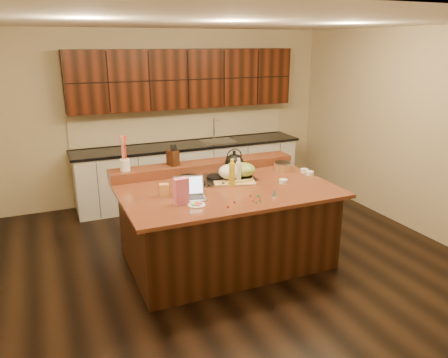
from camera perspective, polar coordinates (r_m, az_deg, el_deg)
name	(u,v)px	position (r m, az deg, el deg)	size (l,w,h in m)	color
room	(226,150)	(4.86, 0.23, 3.77)	(5.52, 5.02, 2.72)	black
island	(226,224)	(5.14, 0.22, -5.86)	(2.40, 1.60, 0.92)	black
back_ledge	(204,166)	(5.58, -2.62, 1.65)	(2.40, 0.30, 0.12)	black
cooktop	(216,178)	(5.24, -1.07, 0.08)	(0.92, 0.52, 0.05)	gray
back_counter	(188,141)	(7.08, -4.71, 5.03)	(3.70, 0.66, 2.40)	silver
kettle	(234,162)	(5.43, 1.33, 2.19)	(0.23, 0.23, 0.21)	black
green_bowl	(243,170)	(5.21, 2.52, 1.23)	(0.29, 0.29, 0.16)	olive
laptop	(190,192)	(4.64, -4.49, -1.75)	(0.36, 0.31, 0.22)	#B7B7BC
oil_bottle	(232,175)	(4.97, 1.06, 0.56)	(0.07, 0.07, 0.27)	gold
vinegar_bottle	(239,173)	(5.09, 1.92, 0.83)	(0.06, 0.06, 0.25)	silver
wooden_tray	(231,174)	(5.17, 0.93, 0.68)	(0.56, 0.48, 0.19)	tan
ramekin_a	(283,181)	(5.15, 7.75, -0.29)	(0.10, 0.10, 0.04)	white
ramekin_b	(304,171)	(5.63, 10.45, 1.09)	(0.10, 0.10, 0.04)	white
ramekin_c	(310,173)	(5.53, 11.13, 0.77)	(0.10, 0.10, 0.04)	white
strainer_bowl	(283,167)	(5.66, 7.70, 1.55)	(0.24, 0.24, 0.09)	#996B3F
kitchen_timer	(274,192)	(4.72, 6.60, -1.76)	(0.08, 0.08, 0.07)	silver
pink_bag	(181,191)	(4.44, -5.60, -1.61)	(0.15, 0.08, 0.28)	#DD688C
candy_plate	(197,205)	(4.43, -3.61, -3.40)	(0.18, 0.18, 0.01)	white
package_box	(164,190)	(4.72, -7.84, -1.44)	(0.10, 0.07, 0.13)	gold
utensil_crock	(125,165)	(5.30, -12.81, 1.80)	(0.12, 0.12, 0.14)	white
knife_block	(173,158)	(5.42, -6.70, 2.76)	(0.10, 0.16, 0.19)	black
gumdrop_0	(250,195)	(4.69, 3.45, -2.15)	(0.02, 0.02, 0.02)	red
gumdrop_1	(259,197)	(4.66, 4.61, -2.31)	(0.02, 0.02, 0.02)	#198C26
gumdrop_2	(234,202)	(4.49, 1.37, -3.02)	(0.02, 0.02, 0.02)	red
gumdrop_3	(256,202)	(4.49, 4.22, -3.06)	(0.02, 0.02, 0.02)	#198C26
gumdrop_4	(252,200)	(4.54, 3.73, -2.82)	(0.02, 0.02, 0.02)	red
gumdrop_5	(261,202)	(4.52, 4.84, -2.96)	(0.02, 0.02, 0.02)	#198C26
gumdrop_6	(260,200)	(4.57, 4.69, -2.73)	(0.02, 0.02, 0.02)	red
gumdrop_7	(258,195)	(4.69, 4.46, -2.15)	(0.02, 0.02, 0.02)	#198C26
gumdrop_8	(228,207)	(4.36, 0.53, -3.64)	(0.02, 0.02, 0.02)	red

